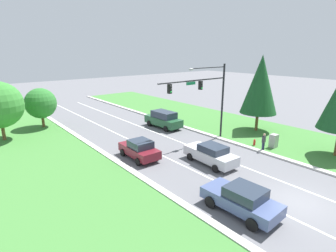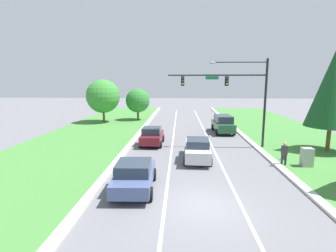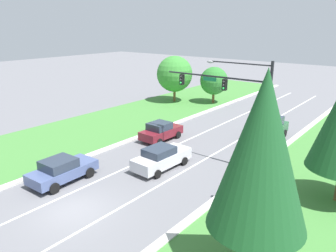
{
  "view_description": "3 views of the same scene",
  "coord_description": "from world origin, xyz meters",
  "px_view_note": "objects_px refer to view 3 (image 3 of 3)",
  "views": [
    {
      "loc": [
        -15.04,
        -5.78,
        8.88
      ],
      "look_at": [
        0.12,
        12.71,
        2.02
      ],
      "focal_mm": 28.0,
      "sensor_mm": 36.0,
      "label": 1
    },
    {
      "loc": [
        -1.11,
        -11.58,
        5.78
      ],
      "look_at": [
        -2.22,
        12.33,
        1.69
      ],
      "focal_mm": 28.0,
      "sensor_mm": 36.0,
      "label": 2
    },
    {
      "loc": [
        14.04,
        -9.25,
        9.88
      ],
      "look_at": [
        -2.55,
        11.56,
        1.61
      ],
      "focal_mm": 35.0,
      "sensor_mm": 36.0,
      "label": 3
    }
  ],
  "objects_px": {
    "pedestrian": "(226,186)",
    "oak_far_left_tree": "(214,81)",
    "conifer_near_right_tree": "(261,152)",
    "fire_hydrant": "(243,190)",
    "burgundy_sedan": "(161,131)",
    "slate_blue_sedan": "(62,170)",
    "silver_sedan": "(161,157)",
    "traffic_signal_mast": "(235,95)",
    "forest_suv": "(269,129)",
    "utility_cabinet": "(248,200)",
    "oak_near_left_tree": "(175,74)"
  },
  "relations": [
    {
      "from": "slate_blue_sedan",
      "to": "utility_cabinet",
      "type": "bearing_deg",
      "value": 19.26
    },
    {
      "from": "conifer_near_right_tree",
      "to": "oak_far_left_tree",
      "type": "height_order",
      "value": "conifer_near_right_tree"
    },
    {
      "from": "slate_blue_sedan",
      "to": "utility_cabinet",
      "type": "distance_m",
      "value": 11.84
    },
    {
      "from": "slate_blue_sedan",
      "to": "burgundy_sedan",
      "type": "bearing_deg",
      "value": 88.86
    },
    {
      "from": "pedestrian",
      "to": "oak_far_left_tree",
      "type": "relative_size",
      "value": 0.36
    },
    {
      "from": "silver_sedan",
      "to": "utility_cabinet",
      "type": "bearing_deg",
      "value": -8.12
    },
    {
      "from": "burgundy_sedan",
      "to": "fire_hydrant",
      "type": "bearing_deg",
      "value": -22.65
    },
    {
      "from": "utility_cabinet",
      "to": "oak_far_left_tree",
      "type": "distance_m",
      "value": 26.01
    },
    {
      "from": "utility_cabinet",
      "to": "oak_near_left_tree",
      "type": "distance_m",
      "value": 27.09
    },
    {
      "from": "burgundy_sedan",
      "to": "slate_blue_sedan",
      "type": "xyz_separation_m",
      "value": [
        0.14,
        -10.25,
        -0.0
      ]
    },
    {
      "from": "slate_blue_sedan",
      "to": "fire_hydrant",
      "type": "distance_m",
      "value": 11.62
    },
    {
      "from": "silver_sedan",
      "to": "forest_suv",
      "type": "bearing_deg",
      "value": 74.09
    },
    {
      "from": "forest_suv",
      "to": "oak_far_left_tree",
      "type": "distance_m",
      "value": 14.56
    },
    {
      "from": "traffic_signal_mast",
      "to": "oak_far_left_tree",
      "type": "xyz_separation_m",
      "value": [
        -11.13,
        15.91,
        -2.2
      ]
    },
    {
      "from": "burgundy_sedan",
      "to": "slate_blue_sedan",
      "type": "bearing_deg",
      "value": -87.97
    },
    {
      "from": "fire_hydrant",
      "to": "oak_near_left_tree",
      "type": "relative_size",
      "value": 0.12
    },
    {
      "from": "forest_suv",
      "to": "slate_blue_sedan",
      "type": "relative_size",
      "value": 1.13
    },
    {
      "from": "traffic_signal_mast",
      "to": "conifer_near_right_tree",
      "type": "xyz_separation_m",
      "value": [
        6.11,
        -9.82,
        0.33
      ]
    },
    {
      "from": "oak_near_left_tree",
      "to": "oak_far_left_tree",
      "type": "bearing_deg",
      "value": 29.35
    },
    {
      "from": "burgundy_sedan",
      "to": "oak_near_left_tree",
      "type": "relative_size",
      "value": 0.68
    },
    {
      "from": "oak_far_left_tree",
      "to": "fire_hydrant",
      "type": "bearing_deg",
      "value": -54.68
    },
    {
      "from": "traffic_signal_mast",
      "to": "forest_suv",
      "type": "relative_size",
      "value": 1.65
    },
    {
      "from": "conifer_near_right_tree",
      "to": "oak_far_left_tree",
      "type": "bearing_deg",
      "value": 123.83
    },
    {
      "from": "silver_sedan",
      "to": "oak_far_left_tree",
      "type": "relative_size",
      "value": 1.0
    },
    {
      "from": "utility_cabinet",
      "to": "oak_far_left_tree",
      "type": "relative_size",
      "value": 0.28
    },
    {
      "from": "fire_hydrant",
      "to": "conifer_near_right_tree",
      "type": "bearing_deg",
      "value": -61.5
    },
    {
      "from": "slate_blue_sedan",
      "to": "oak_far_left_tree",
      "type": "relative_size",
      "value": 0.95
    },
    {
      "from": "forest_suv",
      "to": "slate_blue_sedan",
      "type": "xyz_separation_m",
      "value": [
        -7.32,
        -16.36,
        -0.2
      ]
    },
    {
      "from": "fire_hydrant",
      "to": "silver_sedan",
      "type": "bearing_deg",
      "value": -179.54
    },
    {
      "from": "traffic_signal_mast",
      "to": "oak_near_left_tree",
      "type": "relative_size",
      "value": 1.39
    },
    {
      "from": "fire_hydrant",
      "to": "oak_far_left_tree",
      "type": "distance_m",
      "value": 24.35
    },
    {
      "from": "traffic_signal_mast",
      "to": "utility_cabinet",
      "type": "relative_size",
      "value": 6.25
    },
    {
      "from": "pedestrian",
      "to": "conifer_near_right_tree",
      "type": "height_order",
      "value": "conifer_near_right_tree"
    },
    {
      "from": "burgundy_sedan",
      "to": "traffic_signal_mast",
      "type": "bearing_deg",
      "value": -4.15
    },
    {
      "from": "traffic_signal_mast",
      "to": "silver_sedan",
      "type": "distance_m",
      "value": 6.8
    },
    {
      "from": "forest_suv",
      "to": "fire_hydrant",
      "type": "distance_m",
      "value": 11.04
    },
    {
      "from": "fire_hydrant",
      "to": "burgundy_sedan",
      "type": "bearing_deg",
      "value": 156.1
    },
    {
      "from": "burgundy_sedan",
      "to": "forest_suv",
      "type": "height_order",
      "value": "forest_suv"
    },
    {
      "from": "slate_blue_sedan",
      "to": "oak_far_left_tree",
      "type": "height_order",
      "value": "oak_far_left_tree"
    },
    {
      "from": "silver_sedan",
      "to": "forest_suv",
      "type": "relative_size",
      "value": 0.93
    },
    {
      "from": "fire_hydrant",
      "to": "slate_blue_sedan",
      "type": "bearing_deg",
      "value": -150.57
    },
    {
      "from": "utility_cabinet",
      "to": "oak_near_left_tree",
      "type": "relative_size",
      "value": 0.22
    },
    {
      "from": "fire_hydrant",
      "to": "oak_far_left_tree",
      "type": "bearing_deg",
      "value": 125.32
    },
    {
      "from": "pedestrian",
      "to": "conifer_near_right_tree",
      "type": "distance_m",
      "value": 7.57
    },
    {
      "from": "pedestrian",
      "to": "oak_near_left_tree",
      "type": "distance_m",
      "value": 25.91
    },
    {
      "from": "slate_blue_sedan",
      "to": "fire_hydrant",
      "type": "bearing_deg",
      "value": 27.51
    },
    {
      "from": "oak_near_left_tree",
      "to": "traffic_signal_mast",
      "type": "bearing_deg",
      "value": -40.67
    },
    {
      "from": "slate_blue_sedan",
      "to": "silver_sedan",
      "type": "bearing_deg",
      "value": 54.58
    },
    {
      "from": "utility_cabinet",
      "to": "conifer_near_right_tree",
      "type": "distance_m",
      "value": 7.02
    },
    {
      "from": "silver_sedan",
      "to": "fire_hydrant",
      "type": "xyz_separation_m",
      "value": [
        6.37,
        0.05,
        -0.48
      ]
    }
  ]
}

